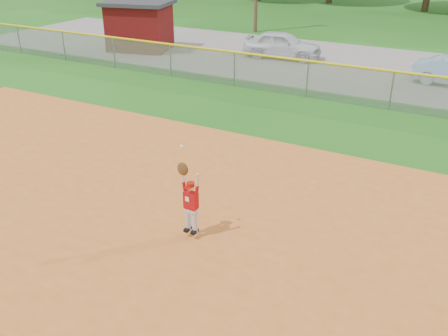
{
  "coord_description": "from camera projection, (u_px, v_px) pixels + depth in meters",
  "views": [
    {
      "loc": [
        6.46,
        -8.95,
        6.27
      ],
      "look_at": [
        1.33,
        0.48,
        1.1
      ],
      "focal_mm": 40.0,
      "sensor_mm": 36.0,
      "label": 1
    }
  ],
  "objects": [
    {
      "name": "ballplayer",
      "position": [
        190.0,
        199.0,
        10.79
      ],
      "size": [
        0.54,
        0.23,
        2.05
      ],
      "color": "silver",
      "rests_on": "ground"
    },
    {
      "name": "utility_shed",
      "position": [
        139.0,
        26.0,
        27.84
      ],
      "size": [
        4.14,
        3.56,
        2.68
      ],
      "color": "#4F0B0B",
      "rests_on": "ground"
    },
    {
      "name": "car_white_a",
      "position": [
        282.0,
        45.0,
        26.26
      ],
      "size": [
        4.28,
        2.13,
        1.4
      ],
      "primitive_type": "imported",
      "rotation": [
        0.0,
        0.0,
        1.69
      ],
      "color": "silver",
      "rests_on": "parking_strip"
    },
    {
      "name": "clay_infield",
      "position": [
        86.0,
        267.0,
        10.2
      ],
      "size": [
        24.0,
        16.0,
        0.04
      ],
      "primitive_type": "cube",
      "color": "#CB6524",
      "rests_on": "ground"
    },
    {
      "name": "outfield_fence",
      "position": [
        308.0,
        76.0,
        20.12
      ],
      "size": [
        40.06,
        0.1,
        1.55
      ],
      "color": "gray",
      "rests_on": "ground"
    },
    {
      "name": "ground",
      "position": [
        169.0,
        203.0,
        12.59
      ],
      "size": [
        120.0,
        120.0,
        0.0
      ],
      "primitive_type": "plane",
      "color": "#1F6116",
      "rests_on": "ground"
    },
    {
      "name": "parking_strip",
      "position": [
        347.0,
        65.0,
        25.24
      ],
      "size": [
        44.0,
        10.0,
        0.03
      ],
      "primitive_type": "cube",
      "color": "gray",
      "rests_on": "ground"
    }
  ]
}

